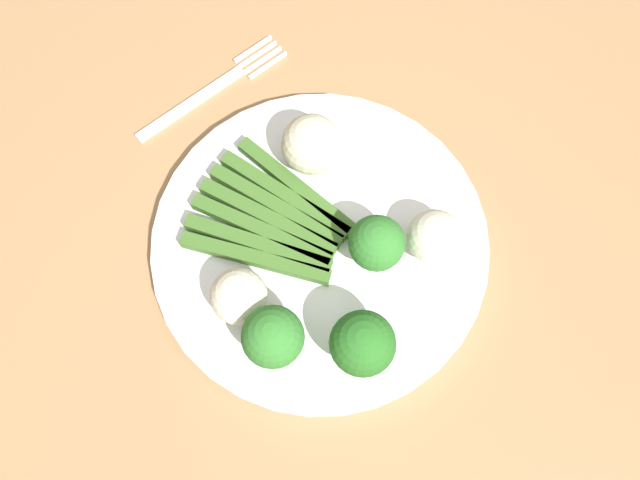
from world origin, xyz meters
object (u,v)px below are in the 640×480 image
Objects in this scene: asparagus_bundle at (272,220)px; cauliflower_front at (239,296)px; fork at (213,89)px; broccoli_near_center at (380,242)px; broccoli_right at (363,344)px; plate at (320,245)px; cauliflower_outer_edge at (316,142)px; dining_table at (360,286)px; cauliflower_near_fork at (434,237)px; broccoli_left at (273,337)px.

cauliflower_front reaches higher than asparagus_bundle.
broccoli_near_center is at bearing -86.80° from fork.
broccoli_right is 1.36× the size of cauliflower_front.
plate is 0.09m from cauliflower_outer_edge.
cauliflower_near_fork reaches higher than dining_table.
broccoli_near_center reaches higher than cauliflower_near_fork.
broccoli_right reaches higher than cauliflower_near_fork.
broccoli_right is at bearing -10.94° from plate.
broccoli_left reaches higher than plate.
broccoli_right is at bearing -18.50° from cauliflower_outer_edge.
broccoli_right is 0.29m from fork.
dining_table is at bearing 106.98° from broccoli_left.
fork is at bearing 160.08° from cauliflower_front.
broccoli_right reaches higher than broccoli_near_center.
broccoli_near_center is at bearing -110.60° from cauliflower_near_fork.
cauliflower_outer_edge is (-0.10, 0.00, 0.16)m from dining_table.
broccoli_right is (0.07, -0.05, 0.17)m from dining_table.
dining_table is 18.97× the size of broccoli_left.
dining_table is 6.95× the size of fork.
broccoli_near_center is at bearing -0.83° from cauliflower_outer_edge.
asparagus_bundle is 2.88× the size of cauliflower_outer_edge.
cauliflower_front is at bearing -80.23° from plate.
cauliflower_outer_edge reaches higher than asparagus_bundle.
fork is at bearing 178.18° from broccoli_right.
cauliflower_outer_edge reaches higher than cauliflower_front.
plate is at bearing 127.97° from broccoli_left.
cauliflower_near_fork is 0.99× the size of cauliflower_front.
cauliflower_front reaches higher than dining_table.
broccoli_near_center is at bearing 47.44° from plate.
broccoli_near_center reaches higher than plate.
broccoli_left is at bearing -73.02° from dining_table.
plate is at bearing -175.52° from asparagus_bundle.
asparagus_bundle is 2.41× the size of broccoli_right.
cauliflower_outer_edge is 0.32× the size of fork.
dining_table is at bearing -2.69° from cauliflower_outer_edge.
broccoli_near_center is 0.34× the size of fork.
cauliflower_outer_edge is at bearing -93.09° from asparagus_bundle.
asparagus_bundle is 0.14m from cauliflower_near_fork.
cauliflower_front is (-0.04, -0.01, -0.01)m from broccoli_left.
broccoli_near_center is 0.23m from fork.
broccoli_near_center reaches higher than dining_table.
fork reaches higher than dining_table.
broccoli_right is 0.18m from cauliflower_outer_edge.
plate is 6.32× the size of cauliflower_near_fork.
broccoli_near_center is (-0.06, 0.06, -0.00)m from broccoli_right.
broccoli_near_center is at bearing -169.84° from asparagus_bundle.
dining_table is 7.52× the size of asparagus_bundle.
asparagus_bundle is at bearing 152.91° from broccoli_left.
fork is (-0.22, -0.05, -0.05)m from broccoli_near_center.
broccoli_left reaches higher than broccoli_near_center.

